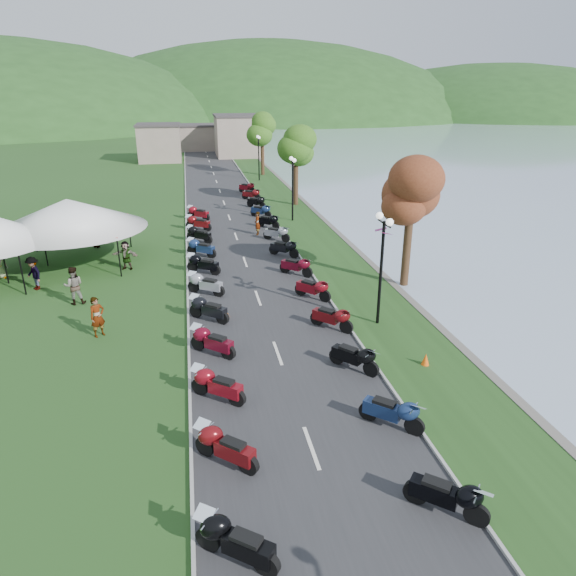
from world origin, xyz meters
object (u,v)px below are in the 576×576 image
vendor_tent_main (71,232)px  pedestrian_a (100,336)px  pedestrian_b (77,304)px  pedestrian_c (37,289)px

vendor_tent_main → pedestrian_a: 11.27m
vendor_tent_main → pedestrian_b: 7.13m
pedestrian_a → pedestrian_c: (-4.18, 6.45, 0.00)m
pedestrian_b → pedestrian_c: bearing=-52.3°
pedestrian_a → pedestrian_b: (-1.69, 3.96, 0.00)m
vendor_tent_main → pedestrian_c: vendor_tent_main is taller
pedestrian_a → pedestrian_b: pedestrian_b is taller
pedestrian_c → pedestrian_a: bearing=-7.0°
pedestrian_c → pedestrian_b: bearing=5.1°
pedestrian_a → pedestrian_b: 4.31m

